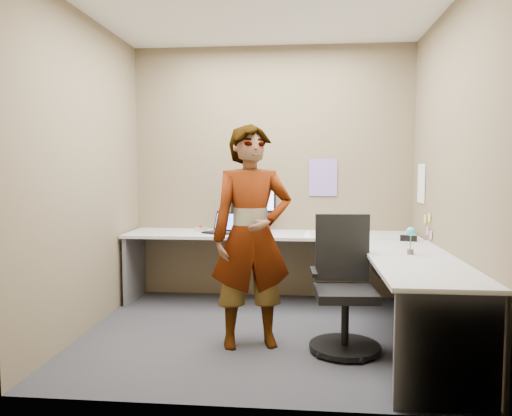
# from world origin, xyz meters

# --- Properties ---
(ground) EXTENTS (3.00, 3.00, 0.00)m
(ground) POSITION_xyz_m (0.00, 0.00, 0.00)
(ground) COLOR #29292F
(ground) RESTS_ON ground
(wall_back) EXTENTS (3.00, 0.00, 3.00)m
(wall_back) POSITION_xyz_m (0.00, 1.30, 1.35)
(wall_back) COLOR brown
(wall_back) RESTS_ON ground
(wall_right) EXTENTS (0.00, 2.70, 2.70)m
(wall_right) POSITION_xyz_m (1.50, 0.00, 1.35)
(wall_right) COLOR brown
(wall_right) RESTS_ON ground
(wall_left) EXTENTS (0.00, 2.70, 2.70)m
(wall_left) POSITION_xyz_m (-1.50, 0.00, 1.35)
(wall_left) COLOR brown
(wall_left) RESTS_ON ground
(ceiling) EXTENTS (3.00, 3.00, 0.00)m
(ceiling) POSITION_xyz_m (0.00, 0.00, 2.70)
(ceiling) COLOR white
(ceiling) RESTS_ON wall_back
(desk) EXTENTS (2.98, 2.58, 0.73)m
(desk) POSITION_xyz_m (0.44, 0.39, 0.59)
(desk) COLOR #B5B5B5
(desk) RESTS_ON ground
(paper_ream) EXTENTS (0.36, 0.32, 0.06)m
(paper_ream) POSITION_xyz_m (-0.18, 1.08, 0.76)
(paper_ream) COLOR red
(paper_ream) RESTS_ON desk
(monitor) EXTENTS (0.46, 0.23, 0.46)m
(monitor) POSITION_xyz_m (-0.18, 1.10, 1.06)
(monitor) COLOR black
(monitor) RESTS_ON paper_ream
(laptop) EXTENTS (0.39, 0.37, 0.21)m
(laptop) POSITION_xyz_m (-0.49, 0.95, 0.78)
(laptop) COLOR black
(laptop) RESTS_ON desk
(trackball_mouse) EXTENTS (0.12, 0.08, 0.07)m
(trackball_mouse) POSITION_xyz_m (-0.73, 1.04, 0.76)
(trackball_mouse) COLOR #B7B7BC
(trackball_mouse) RESTS_ON desk
(origami) EXTENTS (0.10, 0.10, 0.06)m
(origami) POSITION_xyz_m (0.39, 0.78, 0.76)
(origami) COLOR white
(origami) RESTS_ON desk
(stapler) EXTENTS (0.16, 0.07, 0.05)m
(stapler) POSITION_xyz_m (1.31, 0.55, 0.76)
(stapler) COLOR black
(stapler) RESTS_ON desk
(flower) EXTENTS (0.07, 0.07, 0.22)m
(flower) POSITION_xyz_m (1.18, -0.16, 0.87)
(flower) COLOR brown
(flower) RESTS_ON desk
(calendar_purple) EXTENTS (0.30, 0.01, 0.40)m
(calendar_purple) POSITION_xyz_m (0.55, 1.29, 1.30)
(calendar_purple) COLOR #846BB7
(calendar_purple) RESTS_ON wall_back
(calendar_white) EXTENTS (0.01, 0.28, 0.38)m
(calendar_white) POSITION_xyz_m (1.49, 0.90, 1.25)
(calendar_white) COLOR white
(calendar_white) RESTS_ON wall_right
(sticky_note_a) EXTENTS (0.01, 0.07, 0.07)m
(sticky_note_a) POSITION_xyz_m (1.49, 0.55, 0.95)
(sticky_note_a) COLOR #F2E059
(sticky_note_a) RESTS_ON wall_right
(sticky_note_b) EXTENTS (0.01, 0.07, 0.07)m
(sticky_note_b) POSITION_xyz_m (1.49, 0.60, 0.82)
(sticky_note_b) COLOR pink
(sticky_note_b) RESTS_ON wall_right
(sticky_note_c) EXTENTS (0.01, 0.07, 0.07)m
(sticky_note_c) POSITION_xyz_m (1.49, 0.48, 0.80)
(sticky_note_c) COLOR pink
(sticky_note_c) RESTS_ON wall_right
(sticky_note_d) EXTENTS (0.01, 0.07, 0.07)m
(sticky_note_d) POSITION_xyz_m (1.49, 0.70, 0.92)
(sticky_note_d) COLOR #F2E059
(sticky_note_d) RESTS_ON wall_right
(office_chair) EXTENTS (0.54, 0.54, 1.02)m
(office_chair) POSITION_xyz_m (0.67, -0.28, 0.42)
(office_chair) COLOR black
(office_chair) RESTS_ON ground
(person) EXTENTS (0.72, 0.57, 1.74)m
(person) POSITION_xyz_m (-0.05, -0.27, 0.87)
(person) COLOR #999399
(person) RESTS_ON ground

